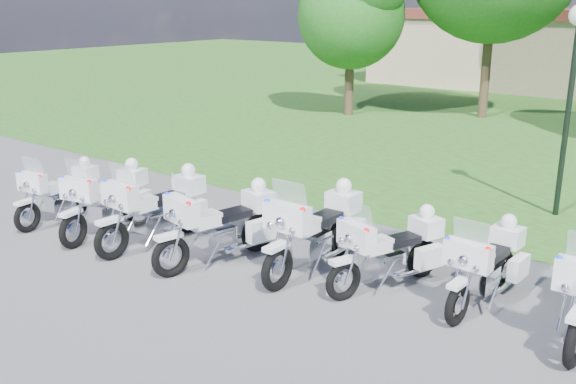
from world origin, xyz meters
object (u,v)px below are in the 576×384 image
Objects in this scene: lamp_post at (575,60)px; motorcycle_4 at (317,228)px; motorcycle_3 at (223,223)px; motorcycle_6 at (487,264)px; motorcycle_5 at (392,249)px; motorcycle_1 at (109,198)px; motorcycle_2 at (158,207)px; motorcycle_0 at (62,191)px.

motorcycle_4 is at bearing -113.48° from lamp_post.
motorcycle_3 is 1.69m from motorcycle_4.
motorcycle_4 reaches higher than motorcycle_6.
lamp_post reaches higher than motorcycle_5.
lamp_post is (1.06, 5.45, 2.68)m from motorcycle_5.
motorcycle_1 is at bearing 17.67° from motorcycle_3.
motorcycle_2 is at bearing 15.86° from motorcycle_3.
motorcycle_4 reaches higher than motorcycle_0.
motorcycle_2 is at bearing 177.69° from motorcycle_0.
motorcycle_1 is at bearing 14.55° from motorcycle_6.
motorcycle_4 is (3.13, 0.84, 0.02)m from motorcycle_2.
motorcycle_3 is at bearing -121.86° from lamp_post.
motorcycle_1 is 0.96× the size of motorcycle_3.
motorcycle_4 is (4.41, 1.01, 0.05)m from motorcycle_1.
motorcycle_3 is 4.51m from motorcycle_6.
motorcycle_3 is 0.57× the size of lamp_post.
motorcycle_0 is 8.81m from motorcycle_6.
motorcycle_3 is at bearing -174.79° from motorcycle_2.
motorcycle_2 is (1.29, 0.17, 0.03)m from motorcycle_1.
motorcycle_0 is at bearing 8.23° from motorcycle_2.
motorcycle_3 is at bearing 176.57° from motorcycle_0.
motorcycle_1 is at bearing 31.42° from motorcycle_5.
motorcycle_6 is (1.44, 0.37, -0.01)m from motorcycle_5.
lamp_post is at bearing -80.96° from motorcycle_5.
motorcycle_2 reaches higher than motorcycle_6.
motorcycle_6 is (2.82, 0.53, -0.10)m from motorcycle_4.
motorcycle_2 is 4.61m from motorcycle_5.
motorcycle_0 is 0.91× the size of motorcycle_1.
motorcycle_2 is 1.13× the size of motorcycle_6.
motorcycle_2 is at bearing 15.53° from motorcycle_6.
motorcycle_4 reaches higher than motorcycle_5.
motorcycle_6 is 0.51× the size of lamp_post.
lamp_post is (2.43, 5.61, 2.59)m from motorcycle_4.
motorcycle_4 is at bearing -163.08° from motorcycle_2.
motorcycle_3 is 1.11× the size of motorcycle_6.
motorcycle_3 reaches higher than motorcycle_6.
motorcycle_1 is 7.39m from motorcycle_6.
motorcycle_0 is 0.50× the size of lamp_post.
motorcycle_1 reaches higher than motorcycle_0.
motorcycle_3 is 3.03m from motorcycle_5.
motorcycle_3 is 0.96× the size of motorcycle_4.
motorcycle_0 is at bearing -6.70° from motorcycle_1.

